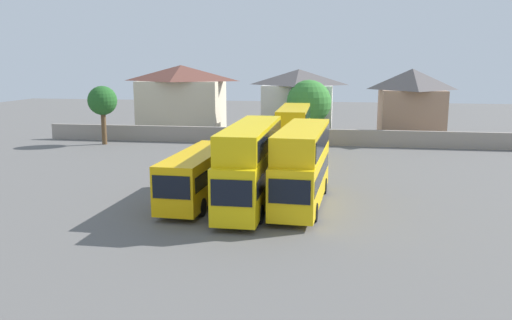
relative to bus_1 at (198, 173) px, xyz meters
The scene contains 12 objects.
ground 18.30m from the bus_1, 79.32° to the left, with size 140.00×140.00×0.00m, color #605E5B.
depot_boundary_wall 25.02m from the bus_1, 82.25° to the left, with size 56.00×0.50×1.80m, color gray.
bus_1 is the anchor object (origin of this frame).
bus_2 3.71m from the bus_1, ahead, with size 2.64×11.84×5.19m.
bus_3 6.83m from the bus_1, ahead, with size 3.17×10.87×5.02m.
bus_4 14.47m from the bus_1, 83.88° to the left, with size 3.28×11.88×3.38m.
bus_5 15.86m from the bus_1, 71.74° to the left, with size 2.77×10.52×4.99m.
house_terrace_left 35.27m from the bus_1, 108.64° to the left, with size 11.01×6.76×8.64m.
house_terrace_centre 32.48m from the bus_1, 82.78° to the left, with size 8.67×8.22×8.17m.
house_terrace_right 36.18m from the bus_1, 61.08° to the left, with size 7.46×8.13×8.27m.
tree_left_of_lot 27.97m from the bus_1, 78.33° to the left, with size 5.08×5.08×7.07m.
tree_behind_wall 27.61m from the bus_1, 127.55° to the left, with size 3.20×3.20×6.47m.
Camera 1 is at (5.53, -32.10, 9.10)m, focal length 36.44 mm.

